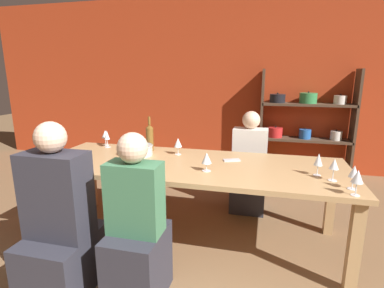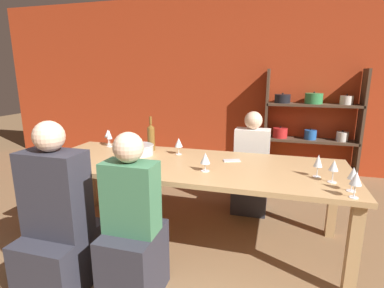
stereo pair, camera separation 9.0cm
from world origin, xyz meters
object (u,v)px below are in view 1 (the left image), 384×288
Objects in this scene: wine_bottle_green at (150,137)px; wine_glass_red_a at (334,165)px; dining_table at (189,171)px; wine_glass_red_c at (358,177)px; wine_glass_white_b at (354,172)px; person_near_b at (137,240)px; wine_glass_empty_a at (107,136)px; person_far_a at (249,174)px; shelf_unit at (303,133)px; wine_glass_white_a at (105,135)px; cell_phone at (232,160)px; person_near_a at (61,231)px; wine_glass_empty_b at (178,143)px; wine_glass_empty_c at (318,160)px; mixing_bowl at (138,150)px; wine_glass_red_b at (207,159)px.

wine_glass_red_a is at bearing -16.76° from wine_bottle_green.
wine_glass_red_c is at bearing -19.47° from dining_table.
person_near_b reaches higher than wine_glass_white_b.
wine_glass_empty_a is (-2.15, 0.52, 0.01)m from wine_glass_red_a.
wine_glass_red_c is 1.53m from person_far_a.
shelf_unit reaches higher than wine_glass_white_a.
person_near_a reaches higher than cell_phone.
wine_glass_empty_a is 1.08× the size of wine_glass_white_b.
wine_bottle_green is 0.33m from wine_glass_empty_b.
wine_glass_empty_a is 1.04× the size of wine_glass_empty_c.
cell_phone is (-0.79, 0.34, -0.12)m from wine_glass_red_a.
wine_glass_red_a is at bearing 19.93° from person_near_a.
wine_glass_white_a is 0.99× the size of wine_glass_white_b.
wine_glass_white_b is (1.80, -0.45, 0.07)m from mixing_bowl.
wine_glass_white_b is 0.14× the size of person_near_a.
mixing_bowl reaches higher than cell_phone.
mixing_bowl is at bearing 33.34° from person_far_a.
wine_glass_empty_c is 0.15× the size of person_near_b.
wine_glass_white_a is (-2.21, 0.60, -0.00)m from wine_glass_red_a.
wine_glass_white_b is at bearing -56.74° from wine_glass_red_a.
wine_bottle_green is 0.30× the size of person_near_b.
wine_glass_empty_c is at bearing -11.67° from wine_glass_empty_a.
wine_glass_white_a reaches higher than mixing_bowl.
person_near_a reaches higher than wine_glass_empty_a.
wine_glass_red_b reaches higher than cell_phone.
mixing_bowl is 1.73× the size of wine_glass_red_a.
wine_glass_red_c reaches higher than wine_glass_white_b.
wine_glass_empty_c is 1.07× the size of cell_phone.
wine_glass_empty_b is 1.29m from person_near_a.
person_far_a reaches higher than wine_glass_empty_c.
dining_table is at bearing -13.51° from mixing_bowl.
person_far_a is at bearing 68.88° from person_near_b.
wine_glass_red_a is at bearing -15.07° from wine_glass_white_a.
wine_glass_empty_b is (0.32, -0.07, -0.02)m from wine_bottle_green.
cell_phone is 0.14× the size of person_near_b.
wine_glass_red_a is 0.15× the size of person_near_b.
mixing_bowl is at bearing -129.91° from shelf_unit.
person_near_a is at bearing 54.25° from person_far_a.
person_near_a reaches higher than dining_table.
wine_glass_empty_c is at bearing -14.76° from wine_glass_empty_b.
wine_glass_empty_c is (0.86, 0.11, 0.02)m from wine_glass_red_b.
cell_phone is 0.14× the size of person_near_a.
shelf_unit is at bearing 38.47° from wine_glass_white_a.
person_near_a is (-1.95, -0.41, -0.43)m from wine_glass_red_c.
cell_phone is at bearing -7.68° from wine_glass_empty_a.
wine_glass_red_a is (1.15, -0.17, 0.20)m from dining_table.
wine_glass_empty_c is at bearing 117.00° from wine_glass_red_c.
wine_glass_red_a reaches higher than wine_glass_red_b.
shelf_unit is 8.59× the size of wine_glass_empty_a.
wine_glass_empty_b is 1.06× the size of wine_glass_red_b.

